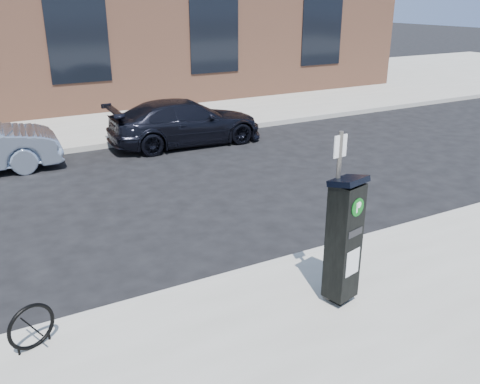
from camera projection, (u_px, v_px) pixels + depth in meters
ground at (268, 271)px, 7.87m from camera, size 120.00×120.00×0.00m
sidewalk_far at (74, 106)px, 19.29m from camera, size 60.00×12.00×0.15m
curb_near at (269, 267)px, 7.83m from camera, size 60.00×0.12×0.16m
curb_far at (119, 144)px, 14.40m from camera, size 60.00×0.12×0.16m
parking_kiosk at (344, 240)px, 6.51m from camera, size 0.48×0.45×1.79m
sign_pole at (335, 220)px, 6.50m from camera, size 0.21×0.19×2.32m
bike_rack at (31, 327)px, 5.84m from camera, size 0.55×0.24×0.57m
car_dark at (186, 122)px, 14.45m from camera, size 4.47×1.96×1.28m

